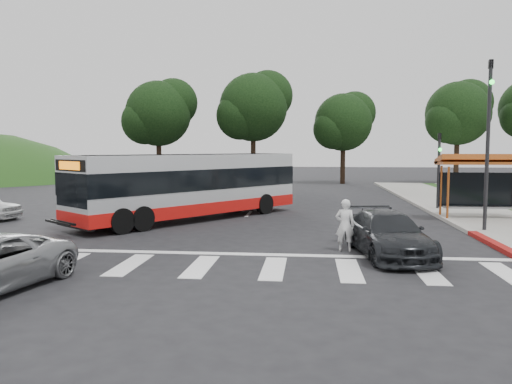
# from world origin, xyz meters

# --- Properties ---
(ground) EXTENTS (140.00, 140.00, 0.00)m
(ground) POSITION_xyz_m (0.00, 0.00, 0.00)
(ground) COLOR black
(ground) RESTS_ON ground
(sidewalk_east) EXTENTS (4.00, 40.00, 0.12)m
(sidewalk_east) POSITION_xyz_m (11.00, 8.00, 0.06)
(sidewalk_east) COLOR gray
(sidewalk_east) RESTS_ON ground
(curb_east) EXTENTS (0.30, 40.00, 0.15)m
(curb_east) POSITION_xyz_m (9.00, 8.00, 0.07)
(curb_east) COLOR #9E9991
(curb_east) RESTS_ON ground
(curb_east_red) EXTENTS (0.32, 6.00, 0.15)m
(curb_east_red) POSITION_xyz_m (9.00, -2.00, 0.08)
(curb_east_red) COLOR maroon
(curb_east_red) RESTS_ON ground
(crosswalk_ladder) EXTENTS (18.00, 2.60, 0.01)m
(crosswalk_ladder) POSITION_xyz_m (0.00, -5.00, 0.01)
(crosswalk_ladder) COLOR silver
(crosswalk_ladder) RESTS_ON ground
(bus_shelter) EXTENTS (4.20, 1.60, 2.86)m
(bus_shelter) POSITION_xyz_m (10.80, 5.10, 2.35)
(bus_shelter) COLOR #A74E1B
(bus_shelter) RESTS_ON sidewalk_east
(traffic_signal_ne_tall) EXTENTS (0.18, 0.37, 6.50)m
(traffic_signal_ne_tall) POSITION_xyz_m (9.60, 1.49, 3.88)
(traffic_signal_ne_tall) COLOR black
(traffic_signal_ne_tall) RESTS_ON ground
(traffic_signal_ne_short) EXTENTS (0.18, 0.37, 4.00)m
(traffic_signal_ne_short) POSITION_xyz_m (9.60, 8.49, 2.48)
(traffic_signal_ne_short) COLOR black
(traffic_signal_ne_short) RESTS_ON ground
(tree_ne_a) EXTENTS (6.16, 5.74, 9.30)m
(tree_ne_a) POSITION_xyz_m (16.08, 28.06, 6.39)
(tree_ne_a) COLOR black
(tree_ne_a) RESTS_ON parking_lot
(tree_north_a) EXTENTS (6.60, 6.15, 10.17)m
(tree_north_a) POSITION_xyz_m (-1.92, 26.07, 6.92)
(tree_north_a) COLOR black
(tree_north_a) RESTS_ON ground
(tree_north_b) EXTENTS (5.72, 5.33, 8.43)m
(tree_north_b) POSITION_xyz_m (6.07, 28.06, 5.66)
(tree_north_b) COLOR black
(tree_north_b) RESTS_ON ground
(tree_north_c) EXTENTS (6.16, 5.74, 9.30)m
(tree_north_c) POSITION_xyz_m (-9.92, 24.06, 6.29)
(tree_north_c) COLOR black
(tree_north_c) RESTS_ON ground
(transit_bus) EXTENTS (8.87, 10.58, 2.95)m
(transit_bus) POSITION_xyz_m (-2.36, 3.91, 1.47)
(transit_bus) COLOR silver
(transit_bus) RESTS_ON ground
(pedestrian) EXTENTS (0.63, 0.44, 1.64)m
(pedestrian) POSITION_xyz_m (4.06, -2.50, 0.82)
(pedestrian) COLOR white
(pedestrian) RESTS_ON ground
(dark_sedan) EXTENTS (2.56, 4.76, 1.31)m
(dark_sedan) POSITION_xyz_m (5.29, -3.04, 0.65)
(dark_sedan) COLOR #222427
(dark_sedan) RESTS_ON ground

